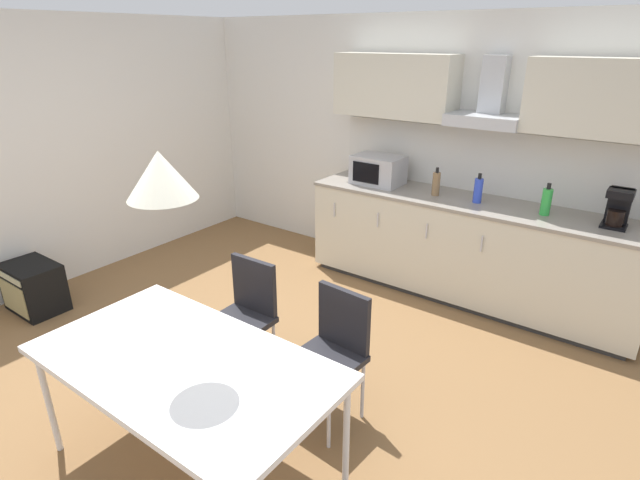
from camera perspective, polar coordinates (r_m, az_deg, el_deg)
name	(u,v)px	position (r m, az deg, el deg)	size (l,w,h in m)	color
ground_plane	(234,383)	(3.79, -9.84, -15.77)	(7.60, 7.69, 0.02)	brown
wall_back	(410,147)	(5.23, 10.29, 10.38)	(6.08, 0.10, 2.52)	silver
wall_left	(22,161)	(5.32, -30.93, 7.79)	(0.10, 6.15, 2.52)	silver
kitchen_counter	(465,249)	(4.83, 16.24, -0.94)	(3.01, 0.68, 0.94)	#333333
backsplash_tile	(487,162)	(4.89, 18.51, 8.43)	(2.99, 0.02, 0.58)	silver
upper_wall_cabinets	(490,93)	(4.64, 18.84, 15.65)	(2.99, 0.40, 0.58)	beige
microwave	(378,170)	(5.01, 6.66, 7.97)	(0.48, 0.35, 0.28)	#ADADB2
coffee_maker	(618,208)	(4.44, 30.90, 3.17)	(0.18, 0.19, 0.30)	black
bottle_green	(546,201)	(4.48, 24.45, 4.04)	(0.08, 0.08, 0.27)	green
bottle_blue	(478,190)	(4.61, 17.62, 5.45)	(0.08, 0.08, 0.26)	blue
bottle_brown	(436,183)	(4.73, 13.13, 6.31)	(0.07, 0.07, 0.26)	brown
dining_table	(184,366)	(2.79, -15.26, -13.76)	(1.65, 0.91, 0.74)	white
chair_far_right	(334,344)	(3.16, 1.57, -11.78)	(0.43, 0.43, 0.87)	black
chair_far_left	(246,308)	(3.58, -8.47, -7.68)	(0.41, 0.41, 0.87)	black
guitar_amp	(34,287)	(5.17, -29.89, -4.70)	(0.52, 0.37, 0.44)	black
pendant_lamp	(160,175)	(2.35, -17.77, 7.08)	(0.32, 0.32, 0.22)	silver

